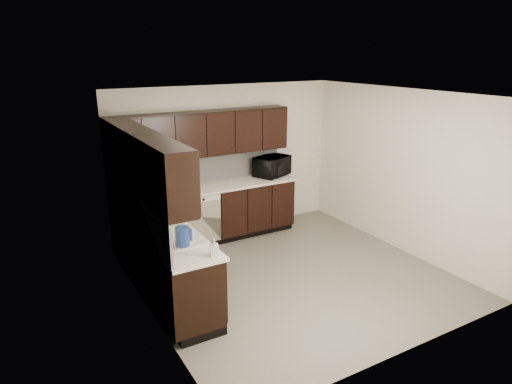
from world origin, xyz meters
TOP-DOWN VIEW (x-y plane):
  - floor at (0.00, 0.00)m, footprint 4.00×4.00m
  - ceiling at (0.00, 0.00)m, footprint 4.00×4.00m
  - wall_back at (0.00, 2.00)m, footprint 4.00×0.02m
  - wall_left at (-2.00, 0.00)m, footprint 0.02×4.00m
  - wall_right at (2.00, 0.00)m, footprint 0.02×4.00m
  - wall_front at (0.00, -2.00)m, footprint 4.00×0.02m
  - lower_cabinets at (-1.01, 1.11)m, footprint 3.00×2.80m
  - countertop at (-1.01, 1.11)m, footprint 3.03×2.83m
  - backsplash at (-1.22, 1.32)m, footprint 3.00×2.80m
  - upper_cabinets at (-1.10, 1.20)m, footprint 3.00×2.80m
  - dishwasher at (-0.70, 1.41)m, footprint 0.58×0.04m
  - sink at (-1.68, -0.01)m, footprint 0.54×0.82m
  - microwave at (0.75, 1.74)m, footprint 0.73×0.63m
  - soap_bottle_a at (-1.48, -0.70)m, footprint 0.11×0.11m
  - soap_bottle_b at (-1.83, 1.07)m, footprint 0.13×0.13m
  - toaster_oven at (-1.45, 1.67)m, footprint 0.41×0.31m
  - storage_bin at (-1.62, 0.46)m, footprint 0.48×0.38m
  - blue_pitcher at (-1.70, -0.33)m, footprint 0.17×0.17m
  - teal_tumbler at (-1.54, 1.35)m, footprint 0.11×0.11m
  - paper_towel_roll at (-1.57, 1.35)m, footprint 0.16×0.16m

SIDE VIEW (x-z plane):
  - floor at x=0.00m, z-range 0.00..0.00m
  - lower_cabinets at x=-1.01m, z-range -0.04..0.86m
  - dishwasher at x=-0.70m, z-range 0.16..0.94m
  - sink at x=-1.68m, z-range 0.67..1.09m
  - countertop at x=-1.01m, z-range 0.90..0.94m
  - storage_bin at x=-1.62m, z-range 0.94..1.11m
  - soap_bottle_a at x=-1.48m, z-range 0.94..1.13m
  - teal_tumbler at x=-1.54m, z-range 0.94..1.14m
  - blue_pitcher at x=-1.70m, z-range 0.94..1.18m
  - toaster_oven at x=-1.45m, z-range 0.94..1.19m
  - soap_bottle_b at x=-1.83m, z-range 0.94..1.20m
  - paper_towel_roll at x=-1.57m, z-range 0.94..1.25m
  - microwave at x=0.75m, z-range 0.94..1.28m
  - backsplash at x=-1.22m, z-range 0.94..1.42m
  - wall_back at x=0.00m, z-range 0.00..2.50m
  - wall_left at x=-2.00m, z-range 0.00..2.50m
  - wall_right at x=2.00m, z-range 0.00..2.50m
  - wall_front at x=0.00m, z-range 0.00..2.50m
  - upper_cabinets at x=-1.10m, z-range 1.42..2.12m
  - ceiling at x=0.00m, z-range 2.50..2.50m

